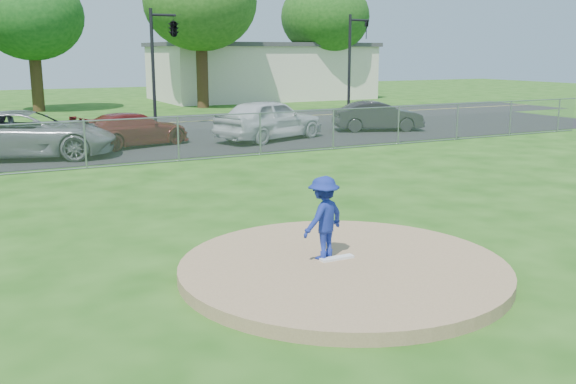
% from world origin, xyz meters
% --- Properties ---
extents(ground, '(120.00, 120.00, 0.00)m').
position_xyz_m(ground, '(0.00, 10.00, 0.00)').
color(ground, '#1B4910').
rests_on(ground, ground).
extents(pitchers_mound, '(5.40, 5.40, 0.20)m').
position_xyz_m(pitchers_mound, '(0.00, 0.00, 0.10)').
color(pitchers_mound, '#927150').
rests_on(pitchers_mound, ground).
extents(pitching_rubber, '(0.60, 0.15, 0.04)m').
position_xyz_m(pitching_rubber, '(0.00, 0.20, 0.22)').
color(pitching_rubber, white).
rests_on(pitching_rubber, pitchers_mound).
extents(chain_link_fence, '(40.00, 0.06, 1.50)m').
position_xyz_m(chain_link_fence, '(0.00, 12.00, 0.75)').
color(chain_link_fence, gray).
rests_on(chain_link_fence, ground).
extents(parking_lot, '(50.00, 8.00, 0.01)m').
position_xyz_m(parking_lot, '(0.00, 16.50, 0.01)').
color(parking_lot, black).
rests_on(parking_lot, ground).
extents(street, '(60.00, 7.00, 0.01)m').
position_xyz_m(street, '(0.00, 24.00, 0.00)').
color(street, black).
rests_on(street, ground).
extents(commercial_building, '(16.40, 9.40, 4.30)m').
position_xyz_m(commercial_building, '(16.00, 38.00, 2.16)').
color(commercial_building, beige).
rests_on(commercial_building, ground).
extents(tree_center, '(6.16, 6.16, 9.84)m').
position_xyz_m(tree_center, '(-1.00, 34.00, 6.47)').
color(tree_center, '#382814').
rests_on(tree_center, ground).
extents(tree_far_right, '(6.72, 6.72, 10.74)m').
position_xyz_m(tree_far_right, '(20.00, 35.00, 7.06)').
color(tree_far_right, '#392214').
rests_on(tree_far_right, ground).
extents(traffic_signal_center, '(1.42, 2.48, 5.60)m').
position_xyz_m(traffic_signal_center, '(3.97, 22.00, 4.61)').
color(traffic_signal_center, black).
rests_on(traffic_signal_center, ground).
extents(traffic_signal_right, '(1.28, 0.20, 5.60)m').
position_xyz_m(traffic_signal_right, '(14.24, 22.00, 3.36)').
color(traffic_signal_right, black).
rests_on(traffic_signal_right, ground).
extents(pitcher, '(1.03, 0.82, 1.40)m').
position_xyz_m(pitcher, '(-0.18, 0.36, 0.90)').
color(pitcher, navy).
rests_on(pitcher, pitchers_mound).
extents(parked_car_gray, '(6.37, 4.25, 1.62)m').
position_xyz_m(parked_car_gray, '(-3.35, 15.12, 0.82)').
color(parked_car_gray, gray).
rests_on(parked_car_gray, parking_lot).
extents(parked_car_darkred, '(4.82, 3.06, 1.30)m').
position_xyz_m(parked_car_darkred, '(0.56, 16.26, 0.66)').
color(parked_car_darkred, maroon).
rests_on(parked_car_darkred, parking_lot).
extents(parked_car_pearl, '(5.40, 3.65, 1.71)m').
position_xyz_m(parked_car_pearl, '(6.03, 15.53, 0.86)').
color(parked_car_pearl, silver).
rests_on(parked_car_pearl, parking_lot).
extents(parked_car_charcoal, '(4.34, 2.74, 1.35)m').
position_xyz_m(parked_car_charcoal, '(11.92, 16.15, 0.69)').
color(parked_car_charcoal, black).
rests_on(parked_car_charcoal, parking_lot).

